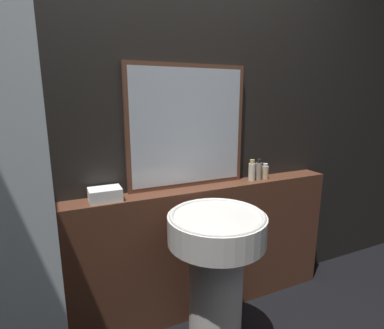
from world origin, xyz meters
name	(u,v)px	position (x,y,z in m)	size (l,w,h in m)	color
wall_back	(173,128)	(0.00, 1.23, 1.25)	(8.00, 0.06, 2.50)	black
vanity_counter	(181,255)	(0.00, 1.12, 0.44)	(2.23, 0.16, 0.88)	#512D1E
pedestal_sink	(216,271)	(0.04, 0.73, 0.54)	(0.51, 0.51, 0.86)	silver
mirror	(188,127)	(0.08, 1.18, 1.26)	(0.77, 0.03, 0.75)	#563323
towel_stack	(105,194)	(-0.45, 1.12, 0.92)	(0.17, 0.12, 0.07)	white
shampoo_bottle	(252,171)	(0.53, 1.12, 0.95)	(0.05, 0.05, 0.15)	beige
conditioner_bottle	(259,170)	(0.58, 1.12, 0.95)	(0.04, 0.04, 0.14)	gray
lotion_bottle	(265,172)	(0.64, 1.12, 0.93)	(0.05, 0.05, 0.11)	#C6B284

